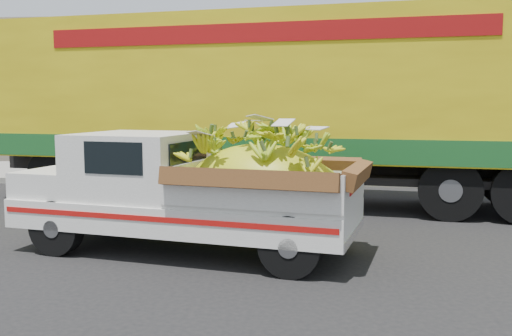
{
  "coord_description": "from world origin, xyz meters",
  "views": [
    {
      "loc": [
        0.16,
        -7.43,
        2.06
      ],
      "look_at": [
        -0.4,
        0.6,
        1.15
      ],
      "focal_mm": 40.0,
      "sensor_mm": 36.0,
      "label": 1
    }
  ],
  "objects": [
    {
      "name": "ground",
      "position": [
        0.0,
        0.0,
        0.0
      ],
      "size": [
        100.0,
        100.0,
        0.0
      ],
      "primitive_type": "plane",
      "color": "black",
      "rests_on": "ground"
    },
    {
      "name": "curb",
      "position": [
        0.0,
        6.82,
        0.07
      ],
      "size": [
        60.0,
        0.25,
        0.15
      ],
      "primitive_type": "cube",
      "color": "gray",
      "rests_on": "ground"
    },
    {
      "name": "sidewalk",
      "position": [
        0.0,
        8.92,
        0.07
      ],
      "size": [
        60.0,
        4.0,
        0.14
      ],
      "primitive_type": "cube",
      "color": "gray",
      "rests_on": "ground"
    },
    {
      "name": "building_left",
      "position": [
        -8.0,
        14.82,
        2.5
      ],
      "size": [
        18.0,
        6.0,
        5.0
      ],
      "primitive_type": "cube",
      "color": "gray",
      "rests_on": "ground"
    },
    {
      "name": "pickup_truck",
      "position": [
        -1.0,
        0.2,
        0.88
      ],
      "size": [
        4.97,
        2.8,
        1.65
      ],
      "rotation": [
        0.0,
        0.0,
        -0.25
      ],
      "color": "black",
      "rests_on": "ground"
    },
    {
      "name": "semi_trailer",
      "position": [
        -0.32,
        4.36,
        2.12
      ],
      "size": [
        12.08,
        4.76,
        3.8
      ],
      "rotation": [
        0.0,
        0.0,
        -0.2
      ],
      "color": "black",
      "rests_on": "ground"
    }
  ]
}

